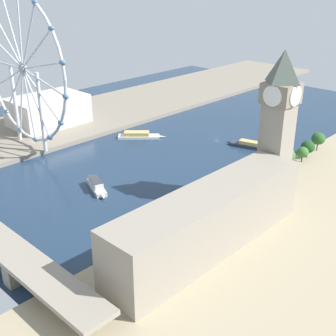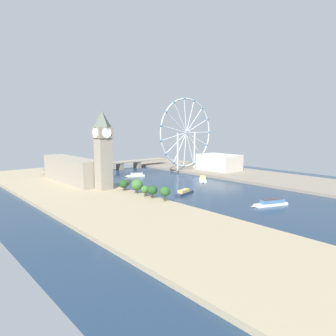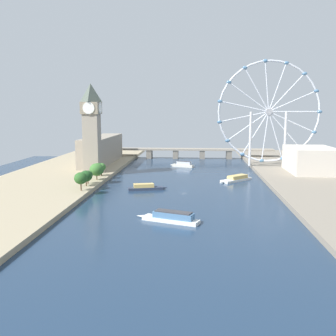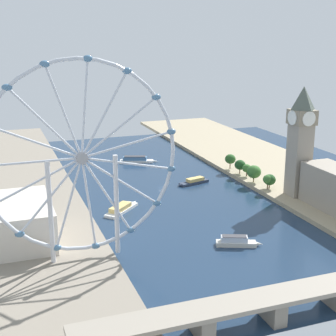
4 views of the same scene
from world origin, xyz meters
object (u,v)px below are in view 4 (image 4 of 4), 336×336
at_px(riverside_hall, 16,222).
at_px(tour_boat_0, 121,209).
at_px(ferris_wheel, 82,159).
at_px(tour_boat_2, 236,242).
at_px(river_bridge, 306,294).
at_px(tour_boat_1, 194,181).
at_px(tour_boat_3, 136,160).
at_px(clock_tower, 300,140).

bearing_deg(riverside_hall, tour_boat_0, -154.62).
xyz_separation_m(ferris_wheel, riverside_hall, (31.75, -33.77, -40.62)).
xyz_separation_m(tour_boat_0, tour_boat_2, (-45.92, 74.00, 0.53)).
height_order(ferris_wheel, tour_boat_0, ferris_wheel).
bearing_deg(tour_boat_2, tour_boat_0, 144.04).
height_order(riverside_hall, river_bridge, riverside_hall).
xyz_separation_m(river_bridge, tour_boat_1, (-27.34, -184.22, -6.89)).
relative_size(ferris_wheel, tour_boat_0, 3.52).
bearing_deg(tour_boat_3, tour_boat_2, -69.61).
bearing_deg(tour_boat_0, clock_tower, -52.36).
distance_m(riverside_hall, tour_boat_0, 75.50).
xyz_separation_m(tour_boat_0, tour_boat_1, (-68.72, -40.20, -0.07)).
distance_m(river_bridge, tour_boat_2, 70.45).
xyz_separation_m(tour_boat_0, tour_boat_3, (-45.02, -118.36, 0.53)).
distance_m(river_bridge, tour_boat_0, 150.00).
bearing_deg(tour_boat_2, ferris_wheel, -163.58).
bearing_deg(ferris_wheel, clock_tower, -163.13).
distance_m(tour_boat_0, tour_boat_1, 79.61).
height_order(tour_boat_1, tour_boat_3, tour_boat_3).
height_order(ferris_wheel, riverside_hall, ferris_wheel).
relative_size(riverside_hall, tour_boat_1, 1.89).
relative_size(riverside_hall, tour_boat_3, 1.60).
bearing_deg(river_bridge, tour_boat_1, -98.44).
height_order(tour_boat_0, tour_boat_2, tour_boat_2).
relative_size(clock_tower, tour_boat_2, 3.01).
distance_m(ferris_wheel, tour_boat_0, 91.38).
distance_m(ferris_wheel, tour_boat_2, 97.06).
relative_size(tour_boat_0, tour_boat_2, 1.13).
xyz_separation_m(river_bridge, tour_boat_3, (-3.64, -262.38, -6.28)).
bearing_deg(tour_boat_2, clock_tower, 58.43).
xyz_separation_m(clock_tower, tour_boat_0, (122.85, -17.68, -40.77)).
height_order(riverside_hall, tour_boat_0, riverside_hall).
bearing_deg(tour_boat_0, ferris_wheel, -162.62).
relative_size(tour_boat_0, tour_boat_1, 0.98).
distance_m(riverside_hall, tour_boat_2, 121.36).
relative_size(river_bridge, tour_boat_0, 6.90).
relative_size(tour_boat_1, tour_boat_2, 1.15).
distance_m(ferris_wheel, river_bridge, 118.95).
relative_size(clock_tower, river_bridge, 0.39).
bearing_deg(river_bridge, clock_tower, -122.81).
bearing_deg(clock_tower, tour_boat_0, -8.19).
height_order(tour_boat_0, tour_boat_1, tour_boat_0).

